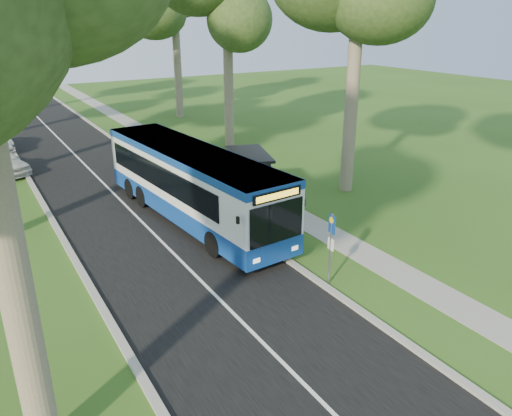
{
  "coord_description": "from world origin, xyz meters",
  "views": [
    {
      "loc": [
        -9.84,
        -13.44,
        8.83
      ],
      "look_at": [
        -0.23,
        2.57,
        1.6
      ],
      "focal_mm": 35.0,
      "sensor_mm": 36.0,
      "label": 1
    }
  ],
  "objects": [
    {
      "name": "centre_line",
      "position": [
        -3.5,
        10.0,
        0.02
      ],
      "size": [
        0.12,
        100.0,
        0.0
      ],
      "primitive_type": "cube",
      "color": "white",
      "rests_on": "road"
    },
    {
      "name": "road",
      "position": [
        -3.5,
        10.0,
        0.01
      ],
      "size": [
        7.0,
        100.0,
        0.02
      ],
      "primitive_type": "cube",
      "color": "black",
      "rests_on": "ground"
    },
    {
      "name": "litter_bin",
      "position": [
        1.18,
        2.05,
        0.49
      ],
      "size": [
        0.55,
        0.55,
        0.97
      ],
      "rotation": [
        0.0,
        0.0,
        0.3
      ],
      "color": "black",
      "rests_on": "ground"
    },
    {
      "name": "car_white",
      "position": [
        -8.16,
        18.73,
        0.76
      ],
      "size": [
        3.27,
        4.8,
        1.52
      ],
      "primitive_type": "imported",
      "rotation": [
        0.0,
        0.0,
        0.37
      ],
      "color": "silver",
      "rests_on": "ground"
    },
    {
      "name": "bus",
      "position": [
        -1.35,
        6.34,
        1.72
      ],
      "size": [
        3.65,
        12.67,
        3.31
      ],
      "rotation": [
        0.0,
        0.0,
        0.08
      ],
      "color": "white",
      "rests_on": "ground"
    },
    {
      "name": "kerb_east",
      "position": [
        0.0,
        10.0,
        0.06
      ],
      "size": [
        0.25,
        100.0,
        0.12
      ],
      "primitive_type": "cube",
      "color": "#9E9B93",
      "rests_on": "ground"
    },
    {
      "name": "ground",
      "position": [
        0.0,
        0.0,
        0.0
      ],
      "size": [
        120.0,
        120.0,
        0.0
      ],
      "primitive_type": "plane",
      "color": "#2F531A",
      "rests_on": "ground"
    },
    {
      "name": "bus_stop_sign",
      "position": [
        0.3,
        -1.52,
        1.64
      ],
      "size": [
        0.1,
        0.37,
        2.63
      ],
      "rotation": [
        0.0,
        0.0,
        -0.12
      ],
      "color": "gray",
      "rests_on": "ground"
    },
    {
      "name": "kerb_west",
      "position": [
        -7.0,
        10.0,
        0.06
      ],
      "size": [
        0.25,
        100.0,
        0.12
      ],
      "primitive_type": "cube",
      "color": "#9E9B93",
      "rests_on": "ground"
    },
    {
      "name": "bus_shelter",
      "position": [
        1.74,
        5.82,
        1.97
      ],
      "size": [
        2.66,
        3.63,
        2.79
      ],
      "rotation": [
        0.0,
        0.0,
        -0.31
      ],
      "color": "black",
      "rests_on": "ground"
    },
    {
      "name": "footpath",
      "position": [
        3.0,
        10.0,
        0.01
      ],
      "size": [
        1.5,
        100.0,
        0.02
      ],
      "primitive_type": "cube",
      "color": "gray",
      "rests_on": "ground"
    }
  ]
}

